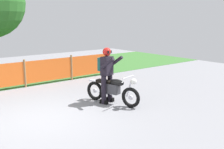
# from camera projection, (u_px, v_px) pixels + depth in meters

# --- Properties ---
(ground) EXTENTS (24.00, 24.00, 0.02)m
(ground) POSITION_uv_depth(u_px,v_px,m) (39.00, 119.00, 7.05)
(ground) COLOR gray
(motorcycle_lead) EXTENTS (0.75, 1.87, 0.91)m
(motorcycle_lead) POSITION_uv_depth(u_px,v_px,m) (112.00, 90.00, 8.20)
(motorcycle_lead) COLOR black
(motorcycle_lead) RESTS_ON ground
(rider_lead) EXTENTS (0.65, 0.76, 1.69)m
(rider_lead) POSITION_uv_depth(u_px,v_px,m) (107.00, 72.00, 8.21)
(rider_lead) COLOR black
(rider_lead) RESTS_ON ground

